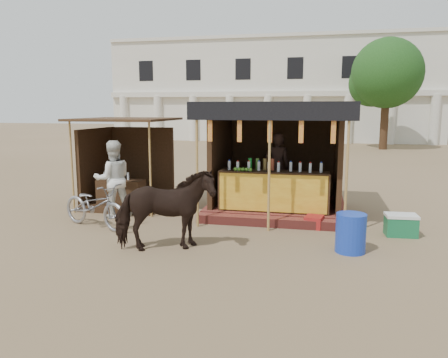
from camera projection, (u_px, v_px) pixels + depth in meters
The scene contains 11 objects.
ground at pixel (206, 250), 8.24m from camera, with size 120.00×120.00×0.00m, color #846B4C.
main_stall at pixel (277, 172), 11.10m from camera, with size 3.60×3.61×2.78m.
secondary_stall at pixel (124, 175), 11.90m from camera, with size 2.40×2.40×2.38m.
cow at pixel (165, 210), 8.08m from camera, with size 0.83×1.83×1.55m, color black.
motorbike at pixel (95, 205), 9.71m from camera, with size 0.67×1.92×1.01m, color #93949B.
bystander at pixel (113, 179), 10.63m from camera, with size 0.91×0.71×1.88m, color white.
blue_barrel at pixel (351, 233), 8.06m from camera, with size 0.55×0.55×0.73m, color #1738B2.
red_crate at pixel (314, 222), 9.73m from camera, with size 0.37×0.42×0.27m, color maroon.
cooler at pixel (401, 225), 9.11m from camera, with size 0.67×0.48×0.46m.
background_building at pixel (273, 92), 36.88m from camera, with size 26.00×7.45×8.18m.
tree at pixel (384, 76), 27.59m from camera, with size 4.50×4.40×7.00m.
Camera 1 is at (2.05, -7.66, 2.65)m, focal length 35.00 mm.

